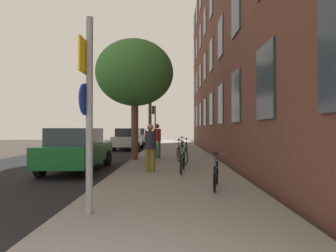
# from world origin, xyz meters

# --- Properties ---
(ground_plane) EXTENTS (41.80, 41.80, 0.00)m
(ground_plane) POSITION_xyz_m (-2.40, 15.00, 0.00)
(ground_plane) COLOR #332D28
(road_asphalt) EXTENTS (7.00, 38.00, 0.01)m
(road_asphalt) POSITION_xyz_m (-4.50, 15.00, 0.01)
(road_asphalt) COLOR black
(road_asphalt) RESTS_ON ground
(sidewalk) EXTENTS (4.20, 38.00, 0.12)m
(sidewalk) POSITION_xyz_m (1.10, 15.00, 0.06)
(sidewalk) COLOR gray
(sidewalk) RESTS_ON ground
(building_facade) EXTENTS (0.56, 27.00, 14.22)m
(building_facade) POSITION_xyz_m (3.69, 14.50, 7.13)
(building_facade) COLOR brown
(building_facade) RESTS_ON ground
(sign_post) EXTENTS (0.15, 0.60, 3.47)m
(sign_post) POSITION_xyz_m (-0.46, 2.95, 2.05)
(sign_post) COLOR gray
(sign_post) RESTS_ON sidewalk
(traffic_light) EXTENTS (0.43, 0.24, 3.77)m
(traffic_light) POSITION_xyz_m (-0.77, 24.28, 2.70)
(traffic_light) COLOR black
(traffic_light) RESTS_ON sidewalk
(tree_near) EXTENTS (3.73, 3.73, 5.77)m
(tree_near) POSITION_xyz_m (-0.79, 11.04, 4.28)
(tree_near) COLOR brown
(tree_near) RESTS_ON sidewalk
(tree_far) EXTENTS (3.11, 3.11, 6.63)m
(tree_far) POSITION_xyz_m (-0.76, 19.34, 5.40)
(tree_far) COLOR brown
(tree_far) RESTS_ON sidewalk
(bicycle_0) EXTENTS (0.51, 1.57, 0.91)m
(bicycle_0) POSITION_xyz_m (2.13, 4.99, 0.47)
(bicycle_0) COLOR black
(bicycle_0) RESTS_ON sidewalk
(bicycle_1) EXTENTS (0.42, 1.70, 0.94)m
(bicycle_1) POSITION_xyz_m (1.38, 7.39, 0.49)
(bicycle_1) COLOR black
(bicycle_1) RESTS_ON sidewalk
(bicycle_2) EXTENTS (0.55, 1.70, 0.95)m
(bicycle_2) POSITION_xyz_m (1.45, 9.79, 0.49)
(bicycle_2) COLOR black
(bicycle_2) RESTS_ON sidewalk
(bicycle_3) EXTENTS (0.42, 1.69, 0.97)m
(bicycle_3) POSITION_xyz_m (1.37, 12.19, 0.50)
(bicycle_3) COLOR black
(bicycle_3) RESTS_ON sidewalk
(bicycle_4) EXTENTS (0.42, 1.61, 0.93)m
(bicycle_4) POSITION_xyz_m (1.88, 14.59, 0.48)
(bicycle_4) COLOR black
(bicycle_4) RESTS_ON sidewalk
(bicycle_5) EXTENTS (0.42, 1.69, 0.95)m
(bicycle_5) POSITION_xyz_m (1.70, 16.99, 0.49)
(bicycle_5) COLOR black
(bicycle_5) RESTS_ON sidewalk
(pedestrian_0) EXTENTS (0.41, 0.41, 1.65)m
(pedestrian_0) POSITION_xyz_m (0.27, 7.43, 1.06)
(pedestrian_0) COLOR olive
(pedestrian_0) RESTS_ON sidewalk
(pedestrian_1) EXTENTS (0.49, 0.49, 1.73)m
(pedestrian_1) POSITION_xyz_m (0.25, 11.72, 1.11)
(pedestrian_1) COLOR #33594C
(pedestrian_1) RESTS_ON sidewalk
(car_0) EXTENTS (1.86, 4.34, 1.62)m
(car_0) POSITION_xyz_m (-2.59, 8.36, 0.84)
(car_0) COLOR #19662D
(car_0) RESTS_ON road_asphalt
(car_1) EXTENTS (1.92, 4.32, 1.62)m
(car_1) POSITION_xyz_m (-2.31, 18.42, 0.84)
(car_1) COLOR #B7B7BC
(car_1) RESTS_ON road_asphalt
(car_2) EXTENTS (1.87, 4.42, 1.62)m
(car_2) POSITION_xyz_m (-2.42, 25.08, 0.84)
(car_2) COLOR #B7B7BC
(car_2) RESTS_ON road_asphalt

